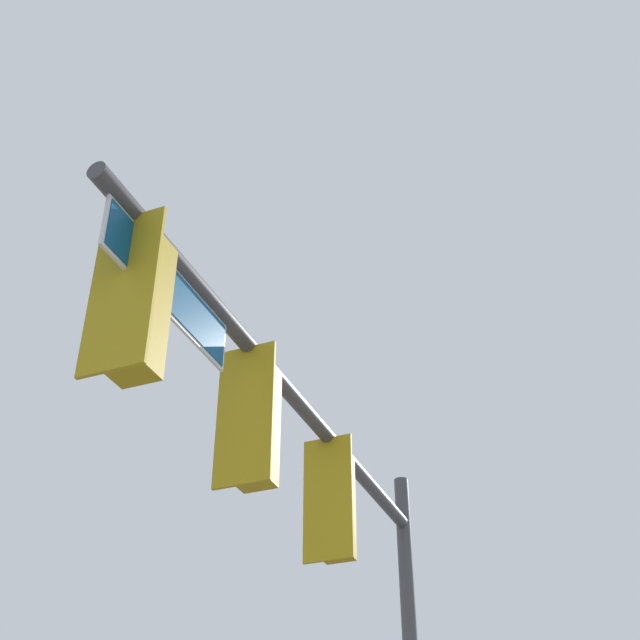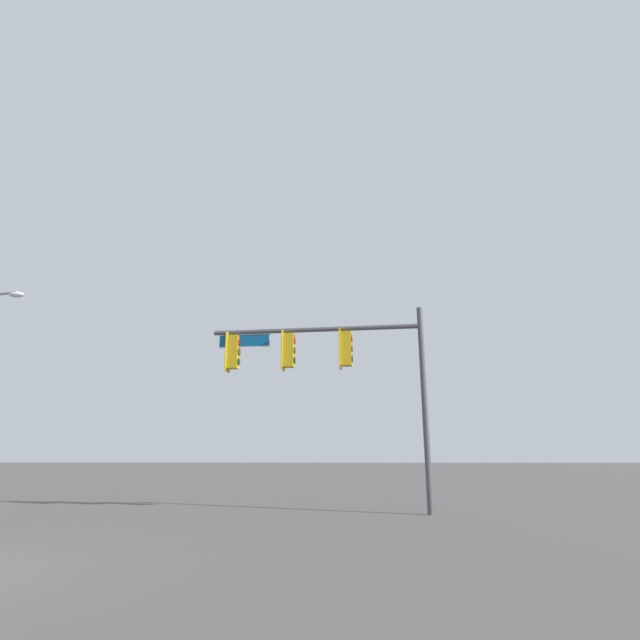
% 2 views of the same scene
% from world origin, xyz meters
% --- Properties ---
extents(signal_pole_near, '(6.85, 0.94, 6.22)m').
position_xyz_m(signal_pole_near, '(-5.50, -8.81, 4.66)').
color(signal_pole_near, '#47474C').
rests_on(signal_pole_near, ground_plane).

